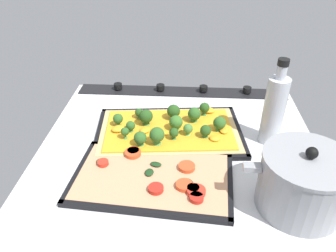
{
  "coord_description": "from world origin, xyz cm",
  "views": [
    {
      "loc": [
        -1.54,
        69.72,
        53.35
      ],
      "look_at": [
        2.85,
        -1.59,
        6.43
      ],
      "focal_mm": 35.58,
      "sensor_mm": 36.0,
      "label": 1
    }
  ],
  "objects_px": {
    "veggie_pizza_back": "(154,176)",
    "oil_bottle": "(274,109)",
    "broccoli_pizza": "(170,128)",
    "baking_tray_front": "(169,133)",
    "baking_tray_back": "(153,179)",
    "cooking_pot": "(303,182)"
  },
  "relations": [
    {
      "from": "baking_tray_front",
      "to": "veggie_pizza_back",
      "type": "relative_size",
      "value": 1.19
    },
    {
      "from": "baking_tray_back",
      "to": "oil_bottle",
      "type": "xyz_separation_m",
      "value": [
        -0.3,
        -0.18,
        0.1
      ]
    },
    {
      "from": "broccoli_pizza",
      "to": "veggie_pizza_back",
      "type": "xyz_separation_m",
      "value": [
        0.02,
        0.19,
        -0.01
      ]
    },
    {
      "from": "baking_tray_front",
      "to": "baking_tray_back",
      "type": "relative_size",
      "value": 1.11
    },
    {
      "from": "veggie_pizza_back",
      "to": "oil_bottle",
      "type": "bearing_deg",
      "value": -148.83
    },
    {
      "from": "baking_tray_back",
      "to": "oil_bottle",
      "type": "relative_size",
      "value": 1.63
    },
    {
      "from": "cooking_pot",
      "to": "baking_tray_front",
      "type": "bearing_deg",
      "value": -40.6
    },
    {
      "from": "baking_tray_front",
      "to": "baking_tray_back",
      "type": "xyz_separation_m",
      "value": [
        0.03,
        0.19,
        0.0
      ]
    },
    {
      "from": "broccoli_pizza",
      "to": "baking_tray_front",
      "type": "bearing_deg",
      "value": -13.06
    },
    {
      "from": "cooking_pot",
      "to": "oil_bottle",
      "type": "relative_size",
      "value": 1.07
    },
    {
      "from": "baking_tray_front",
      "to": "oil_bottle",
      "type": "relative_size",
      "value": 1.81
    },
    {
      "from": "oil_bottle",
      "to": "cooking_pot",
      "type": "bearing_deg",
      "value": 94.07
    },
    {
      "from": "baking_tray_front",
      "to": "oil_bottle",
      "type": "distance_m",
      "value": 0.29
    },
    {
      "from": "baking_tray_front",
      "to": "cooking_pot",
      "type": "relative_size",
      "value": 1.69
    },
    {
      "from": "baking_tray_back",
      "to": "baking_tray_front",
      "type": "bearing_deg",
      "value": -98.2
    },
    {
      "from": "baking_tray_back",
      "to": "veggie_pizza_back",
      "type": "xyz_separation_m",
      "value": [
        -0.0,
        0.0,
        0.01
      ]
    },
    {
      "from": "baking_tray_front",
      "to": "cooking_pot",
      "type": "distance_m",
      "value": 0.39
    },
    {
      "from": "baking_tray_back",
      "to": "oil_bottle",
      "type": "distance_m",
      "value": 0.36
    },
    {
      "from": "baking_tray_back",
      "to": "cooking_pot",
      "type": "distance_m",
      "value": 0.33
    },
    {
      "from": "baking_tray_back",
      "to": "oil_bottle",
      "type": "height_order",
      "value": "oil_bottle"
    },
    {
      "from": "baking_tray_front",
      "to": "oil_bottle",
      "type": "xyz_separation_m",
      "value": [
        -0.27,
        0.01,
        0.1
      ]
    },
    {
      "from": "veggie_pizza_back",
      "to": "broccoli_pizza",
      "type": "bearing_deg",
      "value": -97.28
    }
  ]
}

